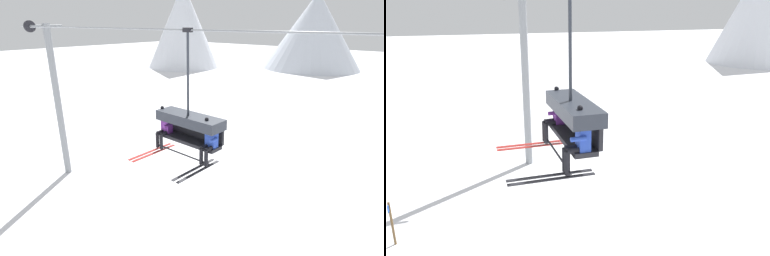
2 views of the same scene
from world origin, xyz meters
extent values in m
cone|color=white|center=(-34.19, 37.09, 7.70)|extent=(13.85, 13.85, 15.39)
cylinder|color=gray|center=(-8.73, 0.00, 4.20)|extent=(0.36, 0.36, 8.41)
cube|color=#232328|center=(1.75, -0.80, 5.07)|extent=(2.19, 0.48, 0.10)
cube|color=#232328|center=(1.75, -0.52, 5.35)|extent=(2.19, 0.08, 0.45)
cube|color=#2D333D|center=(1.75, -0.74, 5.72)|extent=(2.24, 0.68, 0.30)
cylinder|color=black|center=(1.75, -1.12, 4.74)|extent=(2.19, 0.04, 0.04)
cylinder|color=#2D333D|center=(1.75, -0.80, 7.04)|extent=(0.07, 0.07, 2.34)
cube|color=purple|center=(0.84, -0.82, 5.38)|extent=(0.32, 0.22, 0.52)
sphere|color=silver|center=(0.84, -0.82, 5.74)|extent=(0.22, 0.22, 0.22)
ellipsoid|color=black|center=(0.84, -0.92, 5.74)|extent=(0.17, 0.04, 0.08)
cylinder|color=black|center=(0.75, -0.99, 5.16)|extent=(0.11, 0.34, 0.11)
cylinder|color=black|center=(0.93, -0.99, 5.16)|extent=(0.11, 0.34, 0.11)
cylinder|color=black|center=(0.75, -1.16, 4.92)|extent=(0.11, 0.11, 0.48)
cylinder|color=black|center=(0.93, -1.16, 4.92)|extent=(0.11, 0.11, 0.48)
cube|color=#B22823|center=(0.75, -1.46, 4.63)|extent=(0.09, 1.70, 0.02)
cube|color=#B22823|center=(0.93, -1.46, 4.63)|extent=(0.09, 1.70, 0.02)
cylinder|color=purple|center=(0.65, -0.82, 5.73)|extent=(0.09, 0.09, 0.30)
sphere|color=black|center=(0.65, -0.82, 5.90)|extent=(0.11, 0.11, 0.11)
cylinder|color=purple|center=(1.03, -0.97, 5.42)|extent=(0.09, 0.30, 0.09)
cube|color=#2847B7|center=(2.65, -0.82, 5.38)|extent=(0.32, 0.22, 0.52)
sphere|color=maroon|center=(2.65, -0.82, 5.74)|extent=(0.22, 0.22, 0.22)
ellipsoid|color=black|center=(2.65, -0.92, 5.74)|extent=(0.17, 0.04, 0.08)
cylinder|color=black|center=(2.56, -0.99, 5.16)|extent=(0.11, 0.34, 0.11)
cylinder|color=black|center=(2.74, -0.99, 5.16)|extent=(0.11, 0.34, 0.11)
cylinder|color=black|center=(2.56, -1.16, 4.92)|extent=(0.11, 0.11, 0.48)
cylinder|color=black|center=(2.74, -1.16, 4.92)|extent=(0.11, 0.11, 0.48)
cube|color=#232328|center=(2.56, -1.46, 4.63)|extent=(0.09, 1.70, 0.02)
cube|color=#232328|center=(2.74, -1.46, 4.63)|extent=(0.09, 1.70, 0.02)
cylinder|color=#2847B7|center=(2.47, -0.82, 5.73)|extent=(0.09, 0.09, 0.30)
sphere|color=black|center=(2.47, -0.82, 5.90)|extent=(0.11, 0.11, 0.11)
cylinder|color=#2847B7|center=(2.84, -0.97, 5.42)|extent=(0.09, 0.30, 0.09)
cylinder|color=brown|center=(-3.24, -5.60, 0.80)|extent=(0.08, 0.08, 1.60)
cube|color=#194CB2|center=(-3.24, -5.62, 1.42)|extent=(0.36, 0.02, 0.24)
camera|label=1|loc=(7.44, -7.00, 8.46)|focal=28.00mm
camera|label=2|loc=(9.00, -2.91, 7.77)|focal=35.00mm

